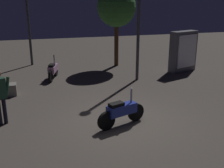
# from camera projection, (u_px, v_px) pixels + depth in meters

# --- Properties ---
(ground_plane) EXTENTS (40.00, 40.00, 0.00)m
(ground_plane) POSITION_uv_depth(u_px,v_px,m) (123.00, 120.00, 8.43)
(ground_plane) COLOR #4C443D
(motorcycle_blue_foreground) EXTENTS (1.61, 0.60, 1.11)m
(motorcycle_blue_foreground) POSITION_uv_depth(u_px,v_px,m) (122.00, 112.00, 7.98)
(motorcycle_blue_foreground) COLOR black
(motorcycle_blue_foreground) RESTS_ON ground_plane
(motorcycle_pink_parked_left) EXTENTS (0.60, 1.61, 1.11)m
(motorcycle_pink_parked_left) POSITION_uv_depth(u_px,v_px,m) (53.00, 70.00, 12.79)
(motorcycle_pink_parked_left) COLOR black
(motorcycle_pink_parked_left) RESTS_ON ground_plane
(streetlamp_near) EXTENTS (0.36, 0.36, 5.34)m
(streetlamp_near) POSITION_uv_depth(u_px,v_px,m) (139.00, 6.00, 11.79)
(streetlamp_near) COLOR #38383D
(streetlamp_near) RESTS_ON ground_plane
(streetlamp_far) EXTENTS (0.36, 0.36, 4.72)m
(streetlamp_far) POSITION_uv_depth(u_px,v_px,m) (27.00, 11.00, 14.85)
(streetlamp_far) COLOR #38383D
(streetlamp_far) RESTS_ON ground_plane
(tree_left_bg) EXTENTS (2.12, 2.12, 4.31)m
(tree_left_bg) POSITION_uv_depth(u_px,v_px,m) (117.00, 8.00, 14.62)
(tree_left_bg) COLOR #4C331E
(tree_left_bg) RESTS_ON ground_plane
(kiosk_billboard) EXTENTS (1.68, 0.98, 2.10)m
(kiosk_billboard) POSITION_uv_depth(u_px,v_px,m) (183.00, 51.00, 14.09)
(kiosk_billboard) COLOR #595960
(kiosk_billboard) RESTS_ON ground_plane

